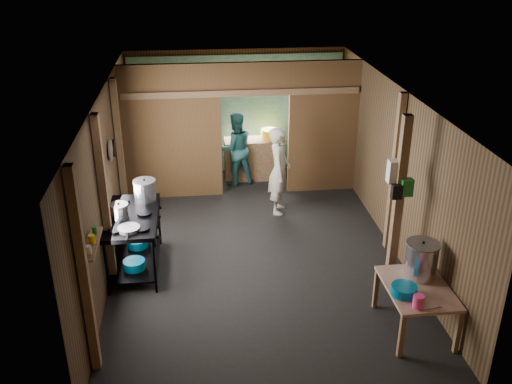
{
  "coord_description": "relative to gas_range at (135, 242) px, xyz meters",
  "views": [
    {
      "loc": [
        -0.88,
        -8.09,
        4.72
      ],
      "look_at": [
        0.0,
        -0.2,
        1.1
      ],
      "focal_mm": 39.84,
      "sensor_mm": 36.0,
      "label": 1
    }
  ],
  "objects": [
    {
      "name": "ceiling",
      "position": [
        1.88,
        0.41,
        2.14
      ],
      "size": [
        4.5,
        7.0,
        0.0
      ],
      "primitive_type": "cube",
      "color": "#4A4643",
      "rests_on": "ground"
    },
    {
      "name": "knife",
      "position": [
        3.67,
        -2.37,
        0.2
      ],
      "size": [
        0.3,
        0.08,
        0.01
      ],
      "primitive_type": "cube",
      "rotation": [
        0.0,
        0.0,
        0.16
      ],
      "color": "silver",
      "rests_on": "prep_table"
    },
    {
      "name": "pan_lid_small",
      "position": [
        -0.33,
        1.21,
        1.09
      ],
      "size": [
        0.03,
        0.3,
        0.3
      ],
      "primitive_type": "cylinder",
      "rotation": [
        0.0,
        1.57,
        0.0
      ],
      "color": "black",
      "rests_on": "wall_left"
    },
    {
      "name": "yellow_tub",
      "position": [
        2.52,
        3.36,
        0.5
      ],
      "size": [
        0.37,
        0.37,
        0.21
      ],
      "primitive_type": "cylinder",
      "color": "yellow",
      "rests_on": "back_counter"
    },
    {
      "name": "post_free",
      "position": [
        3.73,
        -0.89,
        0.84
      ],
      "size": [
        0.12,
        0.12,
        2.6
      ],
      "primitive_type": "cube",
      "color": "#976E4D",
      "rests_on": "floor"
    },
    {
      "name": "pan_lid_big",
      "position": [
        -0.33,
        0.81,
        1.19
      ],
      "size": [
        0.03,
        0.34,
        0.34
      ],
      "primitive_type": "cylinder",
      "rotation": [
        0.0,
        1.57,
        0.0
      ],
      "color": "gray",
      "rests_on": "wall_left"
    },
    {
      "name": "jar_yellow",
      "position": [
        -0.27,
        -1.69,
        1.01
      ],
      "size": [
        0.08,
        0.08,
        0.1
      ],
      "primitive_type": "cylinder",
      "color": "yellow",
      "rests_on": "wall_shelf"
    },
    {
      "name": "jar_white",
      "position": [
        -0.27,
        -1.94,
        1.01
      ],
      "size": [
        0.07,
        0.07,
        0.1
      ],
      "primitive_type": "cylinder",
      "color": "silver",
      "rests_on": "wall_shelf"
    },
    {
      "name": "bag_black",
      "position": [
        3.66,
        -0.97,
        1.09
      ],
      "size": [
        0.14,
        0.1,
        0.2
      ],
      "primitive_type": "cube",
      "color": "black",
      "rests_on": "post_free"
    },
    {
      "name": "partition_right",
      "position": [
        3.46,
        2.61,
        0.84
      ],
      "size": [
        1.35,
        0.1,
        2.6
      ],
      "primitive_type": "cube",
      "color": "brown",
      "rests_on": "floor"
    },
    {
      "name": "worker_back",
      "position": [
        1.79,
        3.09,
        0.31
      ],
      "size": [
        0.85,
        0.73,
        1.52
      ],
      "primitive_type": "imported",
      "rotation": [
        0.0,
        0.0,
        3.37
      ],
      "color": "#266466",
      "rests_on": "floor"
    },
    {
      "name": "wash_basin",
      "position": [
        3.47,
        -2.05,
        0.25
      ],
      "size": [
        0.39,
        0.39,
        0.12
      ],
      "primitive_type": "cylinder",
      "rotation": [
        0.0,
        0.0,
        0.23
      ],
      "color": "#05648E",
      "rests_on": "prep_table"
    },
    {
      "name": "wall_right",
      "position": [
        4.13,
        0.41,
        0.84
      ],
      "size": [
        0.0,
        7.0,
        2.6
      ],
      "primitive_type": "cube",
      "color": "brown",
      "rests_on": "ground"
    },
    {
      "name": "post_left_b",
      "position": [
        -0.3,
        -0.39,
        0.84
      ],
      "size": [
        0.1,
        0.12,
        2.6
      ],
      "primitive_type": "cube",
      "color": "#976E4D",
      "rests_on": "floor"
    },
    {
      "name": "prep_table",
      "position": [
        3.71,
        -1.91,
        -0.13
      ],
      "size": [
        0.79,
        1.09,
        0.65
      ],
      "primitive_type": null,
      "color": "tan",
      "rests_on": "floor"
    },
    {
      "name": "back_counter",
      "position": [
        2.18,
        3.36,
        -0.03
      ],
      "size": [
        1.2,
        0.5,
        0.85
      ],
      "primitive_type": "cube",
      "color": "#976E4D",
      "rests_on": "floor"
    },
    {
      "name": "blue_tub_front",
      "position": [
        0.0,
        -0.31,
        -0.21
      ],
      "size": [
        0.32,
        0.32,
        0.13
      ],
      "primitive_type": "cylinder",
      "color": "#05648E",
      "rests_on": "gas_range"
    },
    {
      "name": "post_left_c",
      "position": [
        -0.3,
        1.61,
        0.84
      ],
      "size": [
        0.1,
        0.12,
        2.6
      ],
      "primitive_type": "cube",
      "color": "#976E4D",
      "rests_on": "floor"
    },
    {
      "name": "wall_left",
      "position": [
        -0.37,
        0.41,
        0.84
      ],
      "size": [
        0.0,
        7.0,
        2.6
      ],
      "primitive_type": "cube",
      "color": "brown",
      "rests_on": "ground"
    },
    {
      "name": "partition_header",
      "position": [
        2.13,
        2.61,
        1.84
      ],
      "size": [
        1.3,
        0.1,
        0.6
      ],
      "primitive_type": "cube",
      "color": "brown",
      "rests_on": "wall_back"
    },
    {
      "name": "floor",
      "position": [
        1.88,
        0.41,
        -0.46
      ],
      "size": [
        4.5,
        7.0,
        0.0
      ],
      "primitive_type": "cube",
      "color": "black",
      "rests_on": "ground"
    },
    {
      "name": "jar_green",
      "position": [
        -0.27,
        -1.47,
        1.01
      ],
      "size": [
        0.06,
        0.06,
        0.1
      ],
      "primitive_type": "cylinder",
      "color": "#1E752A",
      "rests_on": "wall_shelf"
    },
    {
      "name": "pink_bucket",
      "position": [
        3.55,
        -2.32,
        0.27
      ],
      "size": [
        0.16,
        0.16,
        0.16
      ],
      "primitive_type": "cylinder",
      "rotation": [
        0.0,
        0.0,
        0.2
      ],
      "color": "#FA4189",
      "rests_on": "prep_table"
    },
    {
      "name": "stove_pot_large",
      "position": [
        0.17,
        0.51,
        0.61
      ],
      "size": [
        0.44,
        0.44,
        0.35
      ],
      "primitive_type": null,
      "rotation": [
        0.0,
        0.0,
        0.3
      ],
      "color": "silver",
      "rests_on": "gas_range"
    },
    {
      "name": "cross_beam",
      "position": [
        1.88,
        2.56,
        1.59
      ],
      "size": [
        4.4,
        0.12,
        0.12
      ],
      "primitive_type": "cube",
      "color": "#976E4D",
      "rests_on": "wall_left"
    },
    {
      "name": "stock_pot",
      "position": [
        3.82,
        -1.66,
        0.42
      ],
      "size": [
        0.44,
        0.44,
        0.51
      ],
      "primitive_type": null,
      "rotation": [
        0.0,
        0.0,
        -0.0
      ],
      "color": "silver",
      "rests_on": "prep_table"
    },
    {
      "name": "blue_tub_back",
      "position": [
        0.0,
        0.34,
        -0.21
      ],
      "size": [
        0.32,
        0.32,
        0.13
      ],
      "primitive_type": "cylinder",
      "color": "#05648E",
      "rests_on": "gas_range"
    },
    {
      "name": "post_left_a",
      "position": [
        -0.3,
        -2.19,
        0.84
      ],
      "size": [
        0.1,
        0.12,
        2.6
      ],
      "primitive_type": "cube",
      "color": "#976E4D",
      "rests_on": "floor"
    },
    {
      "name": "bag_green",
      "position": [
        3.8,
        -0.95,
        1.14
      ],
      "size": [
        0.16,
        0.12,
        0.24
      ],
      "primitive_type": "cube",
      "color": "#1E752A",
      "rests_on": "post_free"
    },
    {
      "name": "gas_range",
      "position": [
        0.0,
        0.0,
        0.0
      ],
      "size": [
        0.79,
        1.54,
        0.91
      ],
      "primitive_type": null,
      "color": "black",
      "rests_on": "floor"
    },
    {
      "name": "partition_left",
      "position": [
        0.55,
        2.61,
        0.84
      ],
      "size": [
        1.85,
        0.1,
        2.6
      ],
      "primitive_type": "cube",
      "color": "brown",
      "rests_on": "floor"
    },
    {
      "name": "stove_pot_med",
      "position": [
        -0.17,
        -0.06,
        0.55
      ],
      "size": [
        0.36,
        0.36,
        0.24
      ],
      "primitive_type": null,
      "rotation": [
        0.0,
        0.0,
        0.4
      ],
      "color": "silver",
      "rests_on": "gas_range"
    },
    {
      "name": "red_cup",
      "position": [
        1.95,
        3.36,
        0.46
      ],
      "size": [
        0.12,
        0.12,
        0.13
      ],
      "primitive_type": "cylinder",
      "color": "#A7071C",
      "rests_on": "back_counter"
    },
    {
      "name": "post_right",
      "position": [
        4.06,
        0.21,
        0.84
      ],
      "size": [
        0.1,
        0.12,
        2.6
      ],
      "primitive_type": "cube",
      "color": "#976E4D",
      "rests_on": "floor"
    },
    {
      "name": "wall_back",
      "position": [
        1.88,
        3.91,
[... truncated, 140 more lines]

